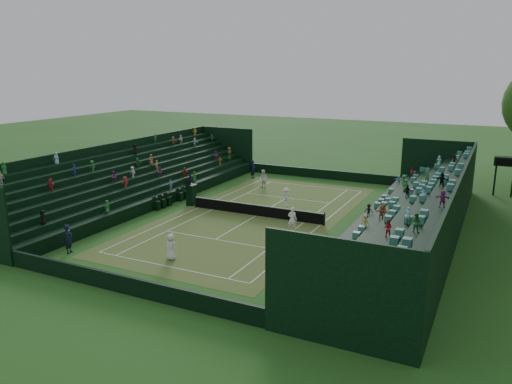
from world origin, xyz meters
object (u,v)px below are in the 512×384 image
tennis_net (256,210)px  player_near_west (171,247)px  player_far_west (263,179)px  umpire_chair (191,192)px  player_far_east (286,197)px  player_near_east (292,219)px

tennis_net → player_near_west: player_near_west is taller
player_near_west → player_far_west: player_far_west is taller
umpire_chair → player_far_west: 9.06m
umpire_chair → player_far_east: (7.59, 3.28, -0.34)m
tennis_net → umpire_chair: umpire_chair is taller
tennis_net → player_near_east: player_near_east is taller
tennis_net → player_far_east: player_far_east is taller
player_near_east → player_far_west: 13.84m
tennis_net → player_far_west: bearing=112.0°
player_near_west → player_far_east: 14.68m
player_near_west → player_near_east: (4.65, 8.46, 0.09)m
player_near_east → player_far_west: bearing=-62.3°
umpire_chair → player_far_west: umpire_chair is taller
umpire_chair → player_far_east: size_ratio=1.65×
tennis_net → player_far_west: 9.77m
player_near_east → player_far_west: (-7.79, 11.44, -0.00)m
tennis_net → player_near_west: size_ratio=6.93×
tennis_net → player_near_west: (-0.52, -10.85, 0.32)m
player_far_west → player_far_east: 7.10m
umpire_chair → player_near_west: umpire_chair is taller
player_near_west → player_far_west: 20.15m
umpire_chair → player_far_west: bearing=71.5°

